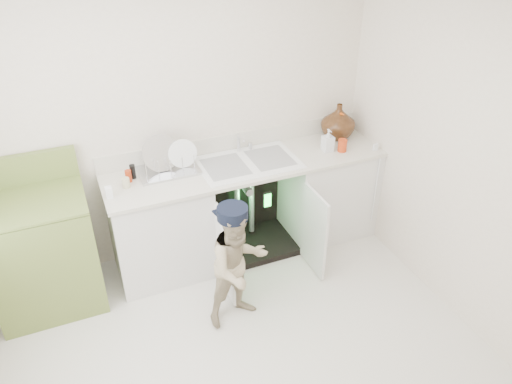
# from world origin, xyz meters

# --- Properties ---
(ground) EXTENTS (3.50, 3.50, 0.00)m
(ground) POSITION_xyz_m (0.00, 0.00, 0.00)
(ground) COLOR beige
(ground) RESTS_ON ground
(room_shell) EXTENTS (6.00, 5.50, 1.26)m
(room_shell) POSITION_xyz_m (0.00, 0.00, 1.25)
(room_shell) COLOR beige
(room_shell) RESTS_ON ground
(counter_run) EXTENTS (2.44, 1.02, 1.23)m
(counter_run) POSITION_xyz_m (0.58, 1.21, 0.48)
(counter_run) COLOR silver
(counter_run) RESTS_ON ground
(avocado_stove) EXTENTS (0.77, 0.65, 1.20)m
(avocado_stove) POSITION_xyz_m (-1.18, 1.18, 0.50)
(avocado_stove) COLOR olive
(avocado_stove) RESTS_ON ground
(repair_worker) EXTENTS (0.74, 0.68, 1.03)m
(repair_worker) POSITION_xyz_m (0.15, 0.42, 0.52)
(repair_worker) COLOR tan
(repair_worker) RESTS_ON ground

